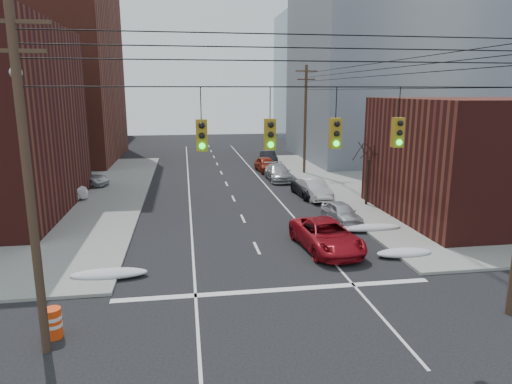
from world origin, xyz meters
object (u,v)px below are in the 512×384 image
object	(u,v)px
red_pickup	(326,235)
lot_car_a	(57,192)
lot_car_d	(0,181)
construction_barrel	(53,323)
parked_car_e	(266,164)
parked_car_b	(314,189)
parked_car_a	(341,213)
parked_car_d	(278,173)
lot_car_b	(83,179)
parked_car_f	(269,157)
parked_car_c	(311,188)

from	to	relation	value
red_pickup	lot_car_a	xyz separation A→B (m)	(-17.29, 13.54, 0.07)
lot_car_d	construction_barrel	world-z (taller)	lot_car_d
parked_car_e	lot_car_a	distance (m)	21.51
red_pickup	parked_car_b	world-z (taller)	red_pickup
parked_car_a	parked_car_e	xyz separation A→B (m)	(-1.47, 19.80, 0.12)
parked_car_d	lot_car_b	distance (m)	17.94
parked_car_d	lot_car_d	bearing A→B (deg)	-178.95
red_pickup	parked_car_a	world-z (taller)	red_pickup
parked_car_f	parked_car_d	bearing A→B (deg)	-97.12
parked_car_e	construction_barrel	size ratio (longest dim) A/B	4.26
parked_car_c	lot_car_d	bearing A→B (deg)	163.17
lot_car_d	parked_car_d	bearing A→B (deg)	-104.62
red_pickup	lot_car_b	bearing A→B (deg)	125.58
lot_car_a	construction_barrel	size ratio (longest dim) A/B	4.07
red_pickup	parked_car_b	size ratio (longest dim) A/B	1.22
parked_car_b	parked_car_d	distance (m)	8.05
parked_car_b	parked_car_c	world-z (taller)	parked_car_b
parked_car_f	lot_car_a	world-z (taller)	lot_car_a
parked_car_d	parked_car_f	xyz separation A→B (m)	(1.15, 11.37, -0.07)
parked_car_e	parked_car_c	bearing A→B (deg)	-86.79
parked_car_d	lot_car_a	xyz separation A→B (m)	(-18.71, -6.19, 0.12)
parked_car_c	lot_car_b	size ratio (longest dim) A/B	1.04
lot_car_d	construction_barrel	xyz separation A→B (m)	(11.17, -26.26, -0.25)
parked_car_a	parked_car_f	size ratio (longest dim) A/B	0.95
parked_car_b	parked_car_c	distance (m)	0.87
parked_car_a	parked_car_c	size ratio (longest dim) A/B	0.79
lot_car_b	parked_car_a	bearing A→B (deg)	-106.93
parked_car_b	lot_car_d	distance (m)	27.04
lot_car_b	parked_car_f	bearing A→B (deg)	-38.13
lot_car_a	lot_car_d	world-z (taller)	lot_car_a
parked_car_a	parked_car_c	bearing A→B (deg)	82.73
parked_car_e	lot_car_b	size ratio (longest dim) A/B	0.97
parked_car_d	parked_car_f	world-z (taller)	parked_car_d
lot_car_a	parked_car_f	bearing A→B (deg)	-58.91
parked_car_f	lot_car_a	distance (m)	26.51
parked_car_f	lot_car_b	xyz separation A→B (m)	(-19.08, -11.92, 0.13)
red_pickup	lot_car_a	size ratio (longest dim) A/B	1.31
red_pickup	parked_car_a	xyz separation A→B (m)	(2.57, 4.90, -0.13)
parked_car_b	parked_car_e	world-z (taller)	parked_car_e
parked_car_a	parked_car_d	bearing A→B (deg)	88.10
parked_car_f	construction_barrel	bearing A→B (deg)	-112.41
lot_car_b	construction_barrel	distance (m)	26.82
parked_car_a	lot_car_d	bearing A→B (deg)	145.19
parked_car_a	lot_car_d	size ratio (longest dim) A/B	1.01
lot_car_b	lot_car_d	distance (m)	6.87
parked_car_f	lot_car_d	world-z (taller)	lot_car_d
parked_car_e	lot_car_d	distance (m)	25.13
lot_car_a	lot_car_b	distance (m)	5.69
lot_car_a	parked_car_e	bearing A→B (deg)	-69.13
lot_car_b	parked_car_d	bearing A→B (deg)	-68.36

